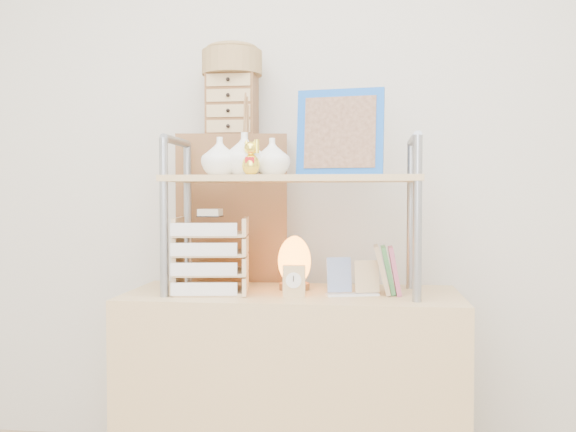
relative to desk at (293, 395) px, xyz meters
name	(u,v)px	position (x,y,z in m)	size (l,w,h in m)	color
desk	(293,395)	(0.00, 0.00, 0.00)	(1.20, 0.50, 0.75)	tan
cabinet	(234,295)	(-0.29, 0.37, 0.30)	(0.45, 0.24, 1.35)	brown
hutch	(282,171)	(-0.04, 0.01, 0.81)	(0.90, 0.34, 0.75)	gray
letter_tray	(211,259)	(-0.29, -0.05, 0.50)	(0.28, 0.27, 0.30)	#DFBA85
salt_lamp	(294,262)	(0.00, 0.07, 0.48)	(0.13, 0.12, 0.20)	brown
desk_clock	(294,281)	(0.02, -0.09, 0.43)	(0.08, 0.04, 0.11)	#D6B673
postcard_stand	(352,285)	(0.22, -0.04, 0.41)	(0.19, 0.10, 0.13)	white
drawer_chest	(232,106)	(-0.29, 0.35, 1.10)	(0.20, 0.16, 0.25)	brown
woven_basket	(232,63)	(-0.29, 0.35, 1.28)	(0.25, 0.25, 0.10)	olive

